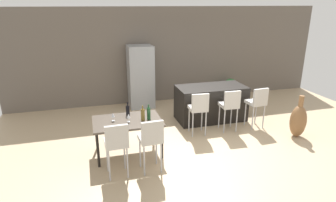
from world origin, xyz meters
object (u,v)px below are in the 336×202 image
at_px(dining_table, 127,123).
at_px(potted_plant, 230,87).
at_px(wine_bottle_middle, 128,110).
at_px(refrigerator, 141,77).
at_px(wine_bottle_end, 149,113).
at_px(wine_glass_right, 128,116).
at_px(bar_chair_middle, 230,104).
at_px(floor_vase, 298,121).
at_px(kitchen_island, 211,103).
at_px(bar_chair_left, 199,107).
at_px(dining_chair_near, 116,142).
at_px(dining_chair_far, 151,137).
at_px(wine_glass_near, 113,115).
at_px(bar_chair_right, 257,101).
at_px(wine_bottle_far, 143,115).
at_px(wine_glass_left, 149,109).

bearing_deg(dining_table, potted_plant, 36.52).
height_order(wine_bottle_middle, refrigerator, refrigerator).
relative_size(wine_bottle_end, wine_glass_right, 1.86).
xyz_separation_m(bar_chair_middle, floor_vase, (1.40, -0.72, -0.30)).
distance_m(kitchen_island, bar_chair_middle, 0.86).
bearing_deg(bar_chair_left, floor_vase, -17.99).
xyz_separation_m(bar_chair_left, wine_glass_right, (-1.71, -0.53, 0.17)).
height_order(dining_chair_near, dining_chair_far, same).
distance_m(dining_chair_near, wine_glass_near, 0.88).
xyz_separation_m(wine_glass_right, refrigerator, (0.79, 2.90, 0.06)).
xyz_separation_m(dining_chair_near, wine_bottle_end, (0.74, 0.74, 0.17)).
relative_size(dining_table, wine_glass_near, 7.87).
bearing_deg(bar_chair_right, wine_bottle_middle, -176.98).
xyz_separation_m(dining_chair_near, potted_plant, (4.08, 3.61, -0.31)).
bearing_deg(wine_bottle_middle, bar_chair_left, 5.80).
height_order(dining_chair_far, wine_bottle_far, wine_bottle_far).
xyz_separation_m(kitchen_island, floor_vase, (1.53, -1.54, -0.06)).
bearing_deg(wine_bottle_end, wine_glass_left, 78.17).
relative_size(dining_table, wine_bottle_middle, 4.78).
height_order(kitchen_island, refrigerator, refrigerator).
relative_size(wine_bottle_end, wine_bottle_middle, 1.13).
height_order(dining_chair_near, wine_bottle_middle, dining_chair_near).
distance_m(bar_chair_middle, refrigerator, 2.93).
bearing_deg(bar_chair_left, wine_glass_near, -168.87).
xyz_separation_m(bar_chair_left, bar_chair_right, (1.54, -0.00, 0.00)).
bearing_deg(floor_vase, kitchen_island, 134.92).
distance_m(bar_chair_left, bar_chair_right, 1.54).
bearing_deg(wine_bottle_far, wine_glass_right, -179.12).
height_order(wine_glass_near, refrigerator, refrigerator).
height_order(kitchen_island, potted_plant, kitchen_island).
height_order(bar_chair_middle, wine_bottle_middle, bar_chair_middle).
xyz_separation_m(kitchen_island, dining_chair_near, (-2.71, -2.08, 0.24)).
height_order(wine_glass_near, floor_vase, floor_vase).
distance_m(dining_chair_far, wine_bottle_end, 0.77).
bearing_deg(dining_chair_far, bar_chair_right, 23.03).
bearing_deg(refrigerator, floor_vase, -44.64).
height_order(bar_chair_left, bar_chair_middle, same).
distance_m(dining_table, wine_glass_right, 0.21).
height_order(kitchen_island, wine_glass_right, kitchen_island).
xyz_separation_m(dining_table, wine_bottle_middle, (0.06, 0.27, 0.17)).
bearing_deg(dining_table, bar_chair_left, 14.36).
height_order(dining_chair_near, wine_glass_right, dining_chair_near).
bearing_deg(dining_chair_near, dining_table, 69.41).
xyz_separation_m(wine_glass_right, floor_vase, (3.91, -0.18, -0.47)).
distance_m(wine_bottle_end, wine_glass_right, 0.42).
xyz_separation_m(bar_chair_middle, wine_bottle_far, (-2.22, -0.53, 0.17)).
relative_size(bar_chair_middle, wine_bottle_end, 3.24).
height_order(bar_chair_right, wine_bottle_end, wine_bottle_end).
xyz_separation_m(dining_table, wine_bottle_far, (0.31, -0.09, 0.19)).
distance_m(dining_table, floor_vase, 3.95).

